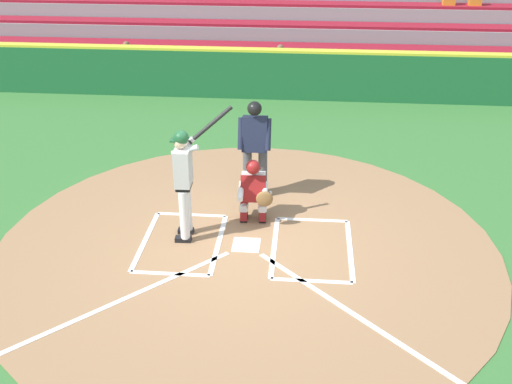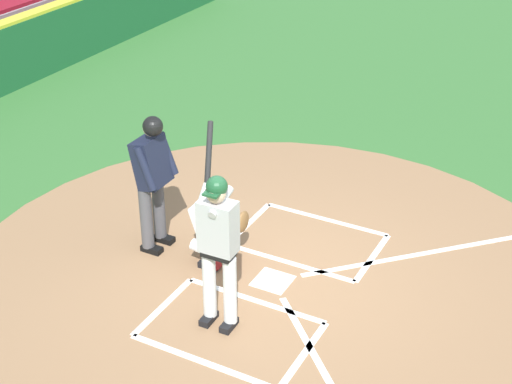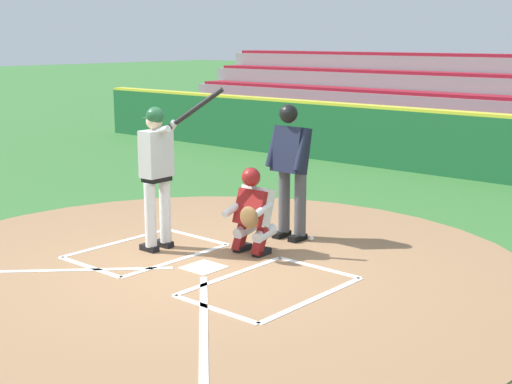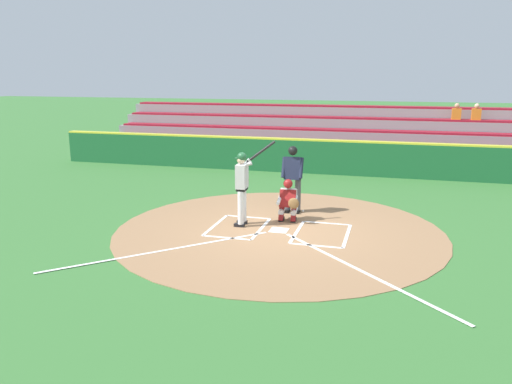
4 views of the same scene
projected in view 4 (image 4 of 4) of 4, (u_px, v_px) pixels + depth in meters
ground_plane at (279, 231)px, 12.39m from camera, size 120.00×120.00×0.00m
dirt_circle at (279, 230)px, 12.39m from camera, size 8.00×8.00×0.01m
home_plate_and_chalk at (270, 241)px, 11.56m from camera, size 7.93×4.91×0.01m
batter at (242, 183)px, 12.55m from camera, size 0.92×0.73×2.13m
catcher at (288, 199)px, 13.03m from camera, size 0.60×0.60×1.13m
plate_umpire at (293, 175)px, 13.73m from camera, size 0.58×0.41×1.86m
baseball at (303, 211)px, 14.01m from camera, size 0.07×0.07×0.07m
backstop_wall at (323, 157)px, 19.28m from camera, size 22.00×0.36×1.31m
bleacher_stand at (334, 141)px, 22.29m from camera, size 20.00×4.25×3.00m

